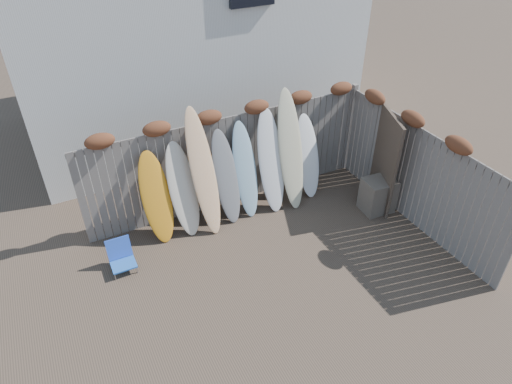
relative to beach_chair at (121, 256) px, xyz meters
name	(u,v)px	position (x,y,z in m)	size (l,w,h in m)	color
ground	(286,272)	(2.57, -1.45, -0.26)	(80.00, 80.00, 0.00)	#493A2D
back_fence	(232,153)	(2.63, 0.94, 0.92)	(6.05, 0.28, 2.24)	slate
right_fence	(417,171)	(5.56, -1.20, 0.88)	(0.28, 4.40, 2.24)	slate
house	(177,1)	(3.07, 5.05, 2.94)	(8.50, 5.50, 6.33)	silver
beach_chair	(121,256)	(0.00, 0.00, 0.00)	(0.43, 0.46, 0.57)	blue
wooden_crate	(378,195)	(5.17, -0.70, 0.10)	(0.62, 0.52, 0.73)	#6F5A53
lattice_panel	(383,159)	(5.41, -0.42, 0.76)	(0.06, 1.37, 2.05)	#4A402D
surfboard_0	(156,198)	(0.90, 0.56, 0.62)	(0.55, 0.07, 1.84)	orange
surfboard_1	(183,190)	(1.41, 0.53, 0.66)	(0.54, 0.07, 1.92)	beige
surfboard_2	(203,173)	(1.82, 0.47, 0.96)	(0.47, 0.07, 2.55)	#FBD27F
surfboard_3	(226,177)	(2.30, 0.52, 0.68)	(0.49, 0.07, 1.96)	slate
surfboard_4	(245,170)	(2.73, 0.55, 0.70)	(0.46, 0.07, 2.01)	#91B8CD
surfboard_5	(271,161)	(3.28, 0.49, 0.79)	(0.52, 0.07, 2.20)	white
surfboard_6	(291,151)	(3.71, 0.45, 0.95)	(0.51, 0.07, 2.53)	beige
surfboard_7	(308,157)	(4.20, 0.54, 0.63)	(0.52, 0.07, 1.85)	white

